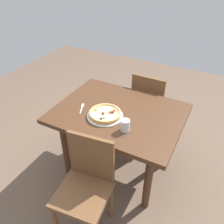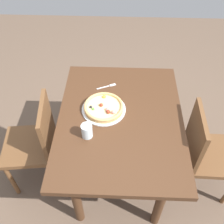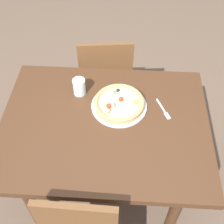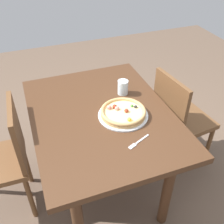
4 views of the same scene
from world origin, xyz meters
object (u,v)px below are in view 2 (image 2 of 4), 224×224
fork (108,86)px  plate (104,109)px  drinking_glass (87,131)px  pizza (104,107)px  chair_near (36,142)px  chair_far (206,152)px  dining_table (120,128)px

fork → plate: bearing=-117.4°
plate → drinking_glass: bearing=-21.6°
plate → pizza: pizza is taller
chair_near → plate: (-0.13, 0.54, 0.27)m
fork → drinking_glass: 0.52m
pizza → drinking_glass: 0.27m
chair_near → chair_far: (0.04, 1.34, 0.00)m
dining_table → fork: size_ratio=7.51×
dining_table → pizza: 0.20m
chair_near → plate: chair_near is taller
plate → pizza: (0.00, 0.00, 0.03)m
plate → chair_near: bearing=-77.0°
chair_near → drinking_glass: bearing=-111.7°
dining_table → plate: bearing=-121.1°
chair_far → drinking_glass: 0.95m
drinking_glass → dining_table: bearing=127.2°
dining_table → pizza: bearing=-121.0°
drinking_glass → plate: bearing=158.4°
fork → drinking_glass: (0.51, -0.12, 0.05)m
dining_table → chair_far: 0.69m
chair_far → fork: 0.93m
dining_table → chair_near: bearing=-85.8°
chair_near → fork: (-0.39, 0.56, 0.27)m
chair_far → pizza: bearing=-100.3°
chair_near → plate: 0.62m
dining_table → chair_near: 0.69m
dining_table → drinking_glass: size_ratio=11.28×
chair_far → plate: bearing=-100.3°
chair_near → chair_far: same height
drinking_glass → pizza: bearing=158.3°
chair_far → fork: size_ratio=5.66×
dining_table → plate: (-0.08, -0.13, 0.12)m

